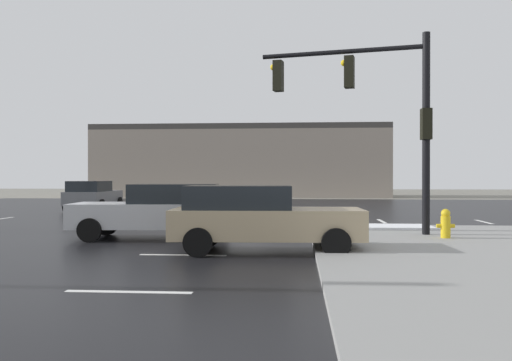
{
  "coord_description": "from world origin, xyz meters",
  "views": [
    {
      "loc": [
        2.61,
        -22.22,
        1.8
      ],
      "look_at": [
        0.23,
        8.82,
        1.61
      ],
      "focal_mm": 38.19,
      "sensor_mm": 36.0,
      "label": 1
    }
  ],
  "objects_px": {
    "sedan_grey": "(93,195)",
    "sedan_silver": "(158,210)",
    "traffic_signal_mast": "(378,101)",
    "sedan_tan": "(260,217)",
    "fire_hydrant": "(446,223)"
  },
  "relations": [
    {
      "from": "fire_hydrant",
      "to": "sedan_tan",
      "type": "relative_size",
      "value": 0.17
    },
    {
      "from": "traffic_signal_mast",
      "to": "sedan_tan",
      "type": "bearing_deg",
      "value": 59.35
    },
    {
      "from": "fire_hydrant",
      "to": "sedan_silver",
      "type": "height_order",
      "value": "sedan_silver"
    },
    {
      "from": "traffic_signal_mast",
      "to": "sedan_grey",
      "type": "relative_size",
      "value": 1.28
    },
    {
      "from": "traffic_signal_mast",
      "to": "sedan_tan",
      "type": "relative_size",
      "value": 1.27
    },
    {
      "from": "fire_hydrant",
      "to": "sedan_tan",
      "type": "bearing_deg",
      "value": -155.18
    },
    {
      "from": "sedan_grey",
      "to": "sedan_silver",
      "type": "height_order",
      "value": "same"
    },
    {
      "from": "sedan_tan",
      "to": "sedan_silver",
      "type": "distance_m",
      "value": 4.1
    },
    {
      "from": "fire_hydrant",
      "to": "traffic_signal_mast",
      "type": "bearing_deg",
      "value": 144.12
    },
    {
      "from": "fire_hydrant",
      "to": "sedan_tan",
      "type": "distance_m",
      "value": 5.44
    },
    {
      "from": "traffic_signal_mast",
      "to": "sedan_tan",
      "type": "height_order",
      "value": "traffic_signal_mast"
    },
    {
      "from": "fire_hydrant",
      "to": "sedan_grey",
      "type": "height_order",
      "value": "sedan_grey"
    },
    {
      "from": "fire_hydrant",
      "to": "sedan_silver",
      "type": "xyz_separation_m",
      "value": [
        -8.09,
        0.33,
        0.32
      ]
    },
    {
      "from": "sedan_grey",
      "to": "sedan_tan",
      "type": "distance_m",
      "value": 18.46
    },
    {
      "from": "traffic_signal_mast",
      "to": "fire_hydrant",
      "type": "xyz_separation_m",
      "value": [
        1.65,
        -1.2,
        -3.51
      ]
    }
  ]
}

